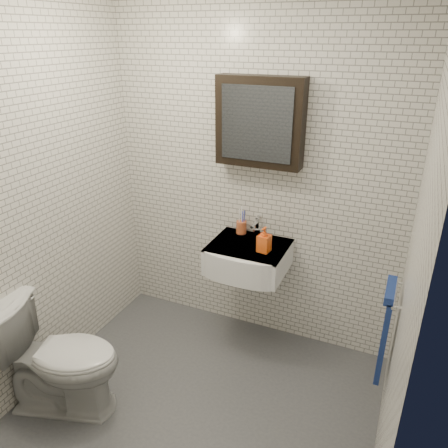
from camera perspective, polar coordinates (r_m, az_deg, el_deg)
name	(u,v)px	position (r m, az deg, el deg)	size (l,w,h in m)	color
ground	(197,407)	(3.10, -3.60, -22.78)	(2.20, 2.00, 0.01)	#474A4F
room_shell	(189,198)	(2.27, -4.54, 3.43)	(2.22, 2.02, 2.51)	silver
washbasin	(247,259)	(3.16, 2.97, -4.55)	(0.55, 0.50, 0.20)	white
faucet	(257,228)	(3.25, 4.27, -0.54)	(0.06, 0.20, 0.15)	silver
mirror_cabinet	(260,122)	(3.01, 4.71, 13.11)	(0.60, 0.15, 0.60)	black
towel_rail	(386,327)	(2.70, 20.37, -12.50)	(0.09, 0.30, 0.58)	silver
toothbrush_cup	(241,227)	(3.31, 2.29, -0.34)	(0.10, 0.10, 0.21)	#BE572F
soap_bottle	(264,239)	(3.03, 5.27, -2.03)	(0.08, 0.08, 0.18)	orange
toilet	(58,357)	(3.04, -20.85, -15.92)	(0.44, 0.77, 0.78)	silver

